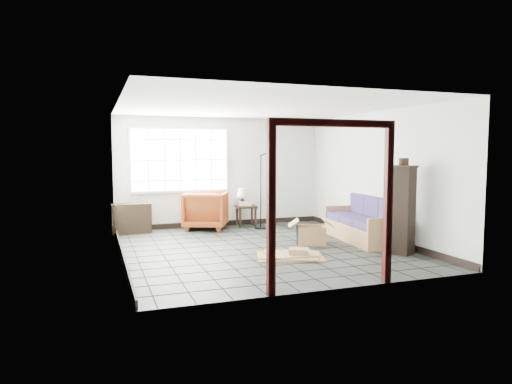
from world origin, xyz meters
name	(u,v)px	position (x,y,z in m)	size (l,w,h in m)	color
ground	(260,248)	(0.00, 0.00, 0.00)	(5.50, 5.50, 0.00)	black
room_shell	(260,158)	(0.00, 0.03, 1.68)	(5.02, 5.52, 2.61)	silver
window_panel	(180,160)	(-1.00, 2.70, 1.60)	(2.32, 0.08, 1.52)	silver
doorway_trim	(333,183)	(0.00, -2.70, 1.38)	(1.80, 0.08, 2.20)	#370D0C
futon_sofa	(364,225)	(2.21, -0.05, 0.32)	(0.95, 2.06, 0.89)	olive
armchair	(206,208)	(-0.47, 2.40, 0.48)	(0.93, 0.87, 0.96)	#873713
side_table	(246,209)	(0.51, 2.40, 0.42)	(0.51, 0.51, 0.51)	black
table_lamp	(242,193)	(0.43, 2.45, 0.80)	(0.29, 0.29, 0.41)	black
projector	(245,203)	(0.49, 2.43, 0.56)	(0.30, 0.25, 0.10)	silver
floor_lamp	(266,187)	(0.86, 1.95, 0.98)	(0.49, 0.43, 1.84)	black
console_shelf	(131,218)	(-2.15, 2.40, 0.33)	(0.86, 0.36, 0.66)	black
tall_shelf	(402,209)	(2.15, -1.30, 0.79)	(0.47, 0.52, 1.55)	black
pot	(404,162)	(2.16, -1.30, 1.62)	(0.21, 0.21, 0.13)	black
open_box	(311,235)	(1.04, 0.00, 0.18)	(0.95, 0.68, 0.49)	#8F6045
cardboard_pile	(291,255)	(0.22, -0.91, 0.04)	(1.29, 1.09, 0.16)	#8F6045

